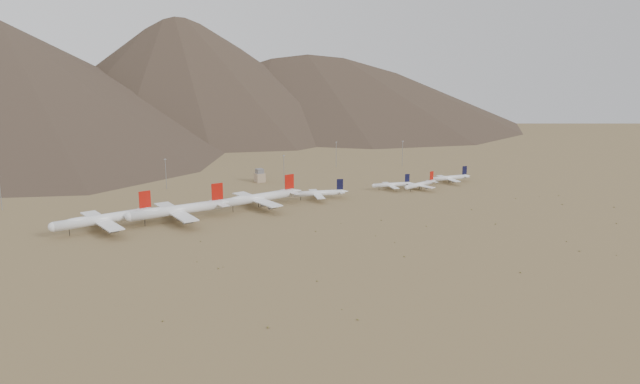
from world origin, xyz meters
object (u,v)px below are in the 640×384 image
widebody_east (258,198)px  control_tower (260,176)px  widebody_west (104,219)px  widebody_centre (178,210)px  narrowbody_a (319,193)px  narrowbody_b (392,185)px

widebody_east → control_tower: bearing=57.9°
widebody_west → widebody_centre: 48.42m
narrowbody_a → control_tower: 84.59m
narrowbody_a → narrowbody_b: size_ratio=1.23×
narrowbody_a → control_tower: narrowbody_a is taller
widebody_east → narrowbody_a: 52.31m
narrowbody_b → control_tower: narrowbody_b is taller
widebody_west → control_tower: widebody_west is taller
widebody_east → widebody_west: bearing=175.4°
widebody_centre → narrowbody_a: size_ratio=1.72×
widebody_centre → control_tower: widebody_centre is taller
widebody_west → narrowbody_b: (235.60, 0.44, -3.61)m
widebody_west → widebody_east: 112.06m
widebody_centre → narrowbody_b: (187.31, 3.93, -3.93)m
narrowbody_a → narrowbody_b: bearing=17.7°
narrowbody_a → control_tower: bearing=116.2°
narrowbody_a → narrowbody_b: (71.33, -1.00, -0.99)m
narrowbody_a → widebody_centre: bearing=-159.1°
widebody_centre → narrowbody_b: size_ratio=2.11×
narrowbody_b → control_tower: 118.41m
widebody_centre → control_tower: (104.72, 88.77, -2.66)m
control_tower → widebody_centre: bearing=-139.7°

